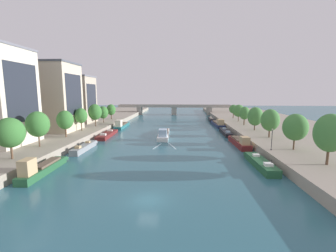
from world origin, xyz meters
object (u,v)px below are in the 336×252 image
moored_boat_left_second (84,147)px  tree_left_second (10,133)px  moored_boat_right_end (226,132)px  bridge_far (174,108)px  moored_boat_right_midway (240,142)px  tree_left_past_mid (95,112)px  tree_right_far (270,120)px  tree_left_third (38,124)px  tree_left_far (111,110)px  tree_right_end_of_row (234,109)px  barge_midriver (164,134)px  tree_right_by_lamp (330,133)px  tree_left_distant (65,120)px  tree_right_midway (295,127)px  moored_boat_right_upstream (211,119)px  moored_boat_right_far (260,163)px  tree_right_past_mid (239,111)px  lamppost_right_bank (272,138)px  tree_left_end_of_row (103,112)px  tree_left_nearest (81,116)px  moored_boat_left_far (107,134)px  tree_right_second (244,113)px  moored_boat_right_second (218,124)px  moored_boat_left_lone (42,168)px  tree_right_distant (255,116)px

moored_boat_left_second → tree_left_second: 15.62m
moored_boat_right_end → bridge_far: bridge_far is taller
moored_boat_right_midway → tree_left_past_mid: tree_left_past_mid is taller
tree_right_far → tree_left_third: bearing=-166.0°
tree_left_far → tree_right_end_of_row: (51.40, 7.08, -0.04)m
barge_midriver → bridge_far: 65.23m
tree_left_past_mid → tree_right_by_lamp: bearing=-36.4°
moored_boat_right_end → tree_left_distant: tree_left_distant is taller
tree_left_far → tree_left_second: bearing=-89.3°
tree_right_midway → moored_boat_right_upstream: bearing=98.0°
tree_right_end_of_row → moored_boat_right_far: bearing=-98.4°
tree_left_second → tree_right_past_mid: tree_left_second is taller
tree_right_midway → lamppost_right_bank: tree_right_midway is taller
tree_right_past_mid → tree_left_end_of_row: bearing=-172.8°
tree_left_nearest → tree_left_far: bearing=90.1°
moored_boat_right_end → tree_left_third: 50.46m
moored_boat_right_end → tree_left_third: size_ratio=1.89×
tree_left_far → bridge_far: size_ratio=0.10×
tree_left_far → tree_right_midway: bearing=-43.2°
tree_left_third → tree_left_end_of_row: 37.43m
moored_boat_right_upstream → tree_left_far: tree_left_far is taller
moored_boat_left_far → tree_right_end_of_row: bearing=37.9°
tree_left_second → tree_right_far: (49.83, 21.05, -0.13)m
tree_left_nearest → tree_right_second: bearing=16.2°
tree_right_midway → tree_right_by_lamp: bearing=-86.9°
tree_left_distant → tree_left_past_mid: tree_left_past_mid is taller
tree_left_nearest → lamppost_right_bank: bearing=-23.3°
tree_right_by_lamp → tree_left_third: bearing=170.3°
moored_boat_right_upstream → tree_left_far: size_ratio=1.86×
tree_left_distant → tree_right_far: (50.19, 2.46, 0.01)m
tree_right_far → tree_left_distant: bearing=-177.2°
moored_boat_right_upstream → tree_right_end_of_row: 10.86m
moored_boat_right_upstream → tree_left_third: tree_left_third is taller
moored_boat_right_second → tree_left_distant: 53.99m
moored_boat_right_far → moored_boat_right_midway: bearing=88.7°
moored_boat_left_lone → tree_left_distant: bearing=107.8°
moored_boat_right_second → tree_left_far: (-42.94, 5.29, 4.74)m
tree_right_distant → tree_right_end_of_row: (1.09, 32.07, -0.22)m
moored_boat_left_second → tree_right_distant: tree_right_distant is taller
tree_left_nearest → lamppost_right_bank: size_ratio=1.55×
moored_boat_left_lone → tree_right_past_mid: bearing=51.1°
moored_boat_left_far → bridge_far: bridge_far is taller
moored_boat_left_second → tree_right_far: bearing=10.5°
tree_right_past_mid → bridge_far: 49.61m
moored_boat_right_end → tree_right_midway: tree_right_midway is taller
tree_left_third → tree_left_nearest: 19.65m
moored_boat_right_far → lamppost_right_bank: size_ratio=2.86×
moored_boat_right_midway → tree_right_far: tree_right_far is taller
tree_right_by_lamp → tree_right_far: size_ratio=1.13×
moored_boat_right_second → tree_right_far: tree_right_far is taller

